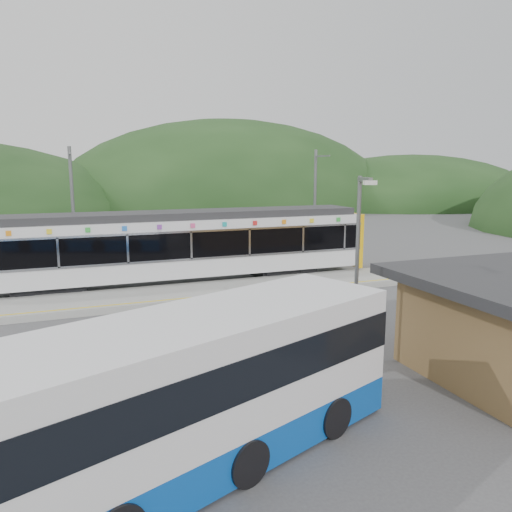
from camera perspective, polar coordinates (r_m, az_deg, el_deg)
name	(u,v)px	position (r m, az deg, el deg)	size (l,w,h in m)	color
ground	(259,311)	(21.08, 0.40, -6.27)	(120.00, 120.00, 0.00)	#4C4C4F
hills	(328,275)	(28.30, 8.22, -2.13)	(146.00, 149.00, 26.00)	#1E3D19
platform	(235,290)	(24.04, -2.46, -3.85)	(26.00, 3.20, 0.30)	#9E9E99
yellow_line	(244,293)	(22.81, -1.43, -4.21)	(26.00, 0.10, 0.01)	yellow
train	(175,245)	(25.65, -9.23, 1.28)	(20.44, 3.01, 3.74)	black
catenary_mast_west	(73,212)	(27.51, -20.15, 4.70)	(0.18, 1.80, 7.00)	slate
catenary_mast_east	(315,205)	(31.02, 6.77, 5.79)	(0.18, 1.80, 7.00)	slate
bus	(150,412)	(9.84, -12.05, -17.02)	(11.47, 6.57, 3.08)	#0B4BB0
lamp_post	(360,254)	(15.04, 11.75, 0.20)	(0.38, 1.04, 5.69)	slate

